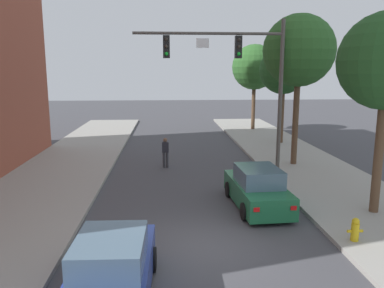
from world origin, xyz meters
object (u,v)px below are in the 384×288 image
car_following_blue (112,272)px  fire_hydrant (355,229)px  street_tree_second (299,51)px  street_tree_farthest (255,67)px  car_lead_green (257,189)px  traffic_signal_mast (239,67)px  pedestrian_crossing_road (165,151)px  street_tree_third (284,70)px

car_following_blue → fire_hydrant: (6.89, 2.43, -0.22)m
street_tree_second → street_tree_farthest: bearing=87.2°
car_lead_green → car_following_blue: bearing=-128.6°
fire_hydrant → street_tree_farthest: (2.02, 22.86, 5.02)m
traffic_signal_mast → fire_hydrant: traffic_signal_mast is taller
pedestrian_crossing_road → traffic_signal_mast: bearing=-25.8°
car_following_blue → street_tree_third: (9.43, 18.59, 4.52)m
car_following_blue → pedestrian_crossing_road: 12.46m
car_lead_green → street_tree_second: street_tree_second is taller
street_tree_second → street_tree_farthest: 13.11m
fire_hydrant → street_tree_farthest: 23.50m
car_following_blue → traffic_signal_mast: bearing=65.7°
street_tree_third → car_lead_green: bearing=-110.4°
traffic_signal_mast → car_following_blue: bearing=-114.3°
car_lead_green → fire_hydrant: 4.12m
car_following_blue → street_tree_farthest: bearing=70.6°
traffic_signal_mast → pedestrian_crossing_road: traffic_signal_mast is taller
car_lead_green → car_following_blue: size_ratio=1.01×
pedestrian_crossing_road → street_tree_third: size_ratio=0.24×
pedestrian_crossing_road → fire_hydrant: pedestrian_crossing_road is taller
traffic_signal_mast → street_tree_farthest: size_ratio=1.02×
car_following_blue → street_tree_third: size_ratio=0.63×
car_following_blue → pedestrian_crossing_road: (1.18, 12.40, 0.19)m
street_tree_second → street_tree_third: (1.17, 6.37, -0.98)m
street_tree_third → street_tree_farthest: 6.73m
traffic_signal_mast → street_tree_second: bearing=24.4°
car_lead_green → street_tree_third: bearing=69.6°
car_following_blue → street_tree_second: bearing=55.9°
traffic_signal_mast → car_lead_green: bearing=-91.1°
car_following_blue → fire_hydrant: car_following_blue is taller
pedestrian_crossing_road → fire_hydrant: size_ratio=2.28×
street_tree_farthest → fire_hydrant: bearing=-95.1°
fire_hydrant → street_tree_third: bearing=81.1°
pedestrian_crossing_road → street_tree_second: 8.85m
pedestrian_crossing_road → street_tree_third: (8.25, 6.18, 4.33)m
traffic_signal_mast → pedestrian_crossing_road: 6.02m
fire_hydrant → street_tree_second: street_tree_second is taller
car_lead_green → street_tree_farthest: size_ratio=0.59×
car_lead_green → pedestrian_crossing_road: (-3.54, 6.49, 0.19)m
fire_hydrant → street_tree_second: bearing=82.0°
car_following_blue → pedestrian_crossing_road: pedestrian_crossing_road is taller
car_lead_green → fire_hydrant: car_lead_green is taller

